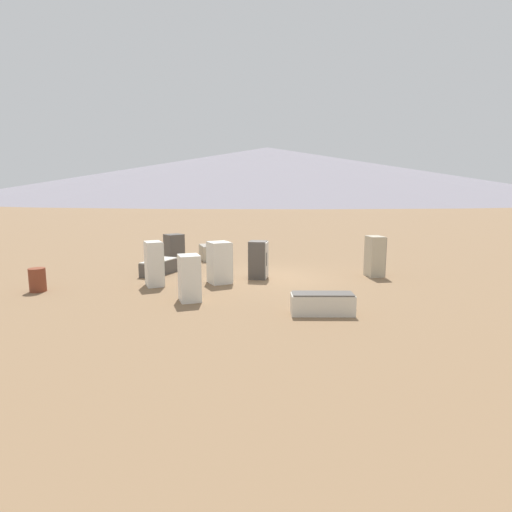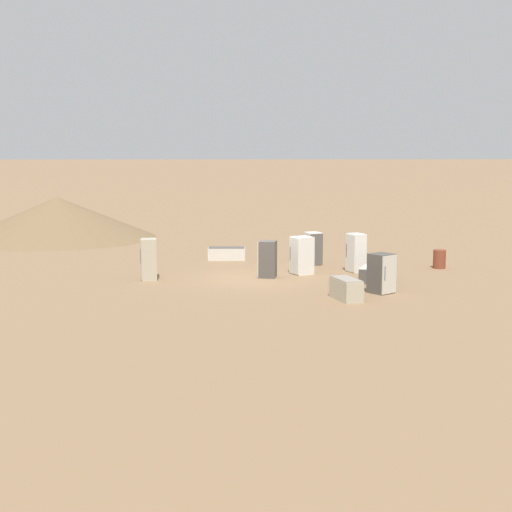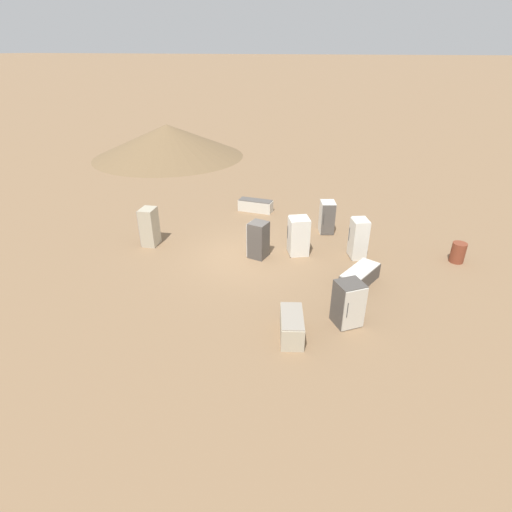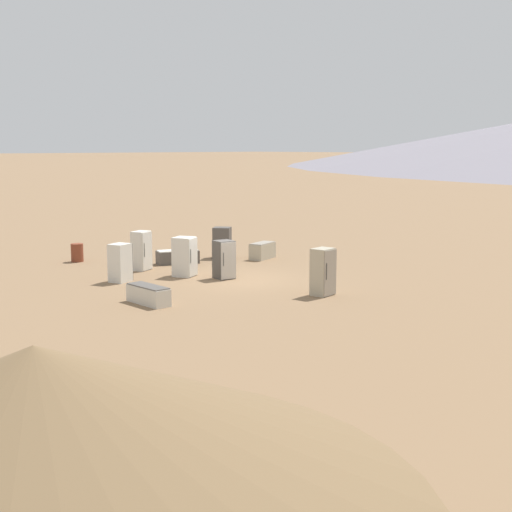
{
  "view_description": "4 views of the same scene",
  "coord_description": "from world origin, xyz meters",
  "px_view_note": "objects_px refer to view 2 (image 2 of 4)",
  "views": [
    {
      "loc": [
        15.83,
        -1.08,
        3.36
      ],
      "look_at": [
        0.32,
        -0.58,
        0.92
      ],
      "focal_mm": 28.0,
      "sensor_mm": 36.0,
      "label": 1
    },
    {
      "loc": [
        -28.31,
        1.41,
        5.04
      ],
      "look_at": [
        -0.79,
        0.03,
        1.03
      ],
      "focal_mm": 50.0,
      "sensor_mm": 36.0,
      "label": 2
    },
    {
      "loc": [
        -13.63,
        -4.68,
        7.62
      ],
      "look_at": [
        -1.08,
        -0.8,
        0.73
      ],
      "focal_mm": 28.0,
      "sensor_mm": 36.0,
      "label": 3
    },
    {
      "loc": [
        18.73,
        19.86,
        5.12
      ],
      "look_at": [
        -0.64,
        0.4,
        0.89
      ],
      "focal_mm": 50.0,
      "sensor_mm": 36.0,
      "label": 4
    }
  ],
  "objects_px": {
    "rusty_barrel": "(439,259)",
    "discarded_fridge_7": "(267,259)",
    "discarded_fridge_8": "(382,273)",
    "discarded_fridge_1": "(302,255)",
    "discarded_fridge_0": "(227,254)",
    "discarded_fridge_4": "(313,248)",
    "discarded_fridge_3": "(346,289)",
    "discarded_fridge_6": "(372,273)",
    "discarded_fridge_2": "(149,259)",
    "discarded_fridge_5": "(356,253)"
  },
  "relations": [
    {
      "from": "discarded_fridge_3",
      "to": "discarded_fridge_7",
      "type": "height_order",
      "value": "discarded_fridge_7"
    },
    {
      "from": "discarded_fridge_5",
      "to": "discarded_fridge_7",
      "type": "relative_size",
      "value": 1.09
    },
    {
      "from": "discarded_fridge_7",
      "to": "discarded_fridge_3",
      "type": "bearing_deg",
      "value": -140.18
    },
    {
      "from": "discarded_fridge_3",
      "to": "rusty_barrel",
      "type": "bearing_deg",
      "value": -144.49
    },
    {
      "from": "discarded_fridge_0",
      "to": "discarded_fridge_3",
      "type": "relative_size",
      "value": 1.16
    },
    {
      "from": "discarded_fridge_6",
      "to": "discarded_fridge_7",
      "type": "bearing_deg",
      "value": 10.19
    },
    {
      "from": "discarded_fridge_1",
      "to": "rusty_barrel",
      "type": "xyz_separation_m",
      "value": [
        1.14,
        -6.21,
        -0.38
      ]
    },
    {
      "from": "discarded_fridge_2",
      "to": "discarded_fridge_4",
      "type": "distance_m",
      "value": 7.91
    },
    {
      "from": "discarded_fridge_2",
      "to": "discarded_fridge_6",
      "type": "height_order",
      "value": "discarded_fridge_2"
    },
    {
      "from": "discarded_fridge_7",
      "to": "discarded_fridge_5",
      "type": "bearing_deg",
      "value": -61.28
    },
    {
      "from": "discarded_fridge_1",
      "to": "discarded_fridge_3",
      "type": "height_order",
      "value": "discarded_fridge_1"
    },
    {
      "from": "discarded_fridge_0",
      "to": "discarded_fridge_2",
      "type": "xyz_separation_m",
      "value": [
        -5.13,
        3.16,
        0.52
      ]
    },
    {
      "from": "rusty_barrel",
      "to": "discarded_fridge_6",
      "type": "bearing_deg",
      "value": 128.73
    },
    {
      "from": "discarded_fridge_7",
      "to": "discarded_fridge_8",
      "type": "height_order",
      "value": "discarded_fridge_7"
    },
    {
      "from": "discarded_fridge_8",
      "to": "discarded_fridge_2",
      "type": "bearing_deg",
      "value": -56.59
    },
    {
      "from": "discarded_fridge_4",
      "to": "discarded_fridge_6",
      "type": "distance_m",
      "value": 4.63
    },
    {
      "from": "discarded_fridge_3",
      "to": "discarded_fridge_2",
      "type": "bearing_deg",
      "value": -46.28
    },
    {
      "from": "discarded_fridge_3",
      "to": "discarded_fridge_6",
      "type": "relative_size",
      "value": 0.78
    },
    {
      "from": "discarded_fridge_1",
      "to": "discarded_fridge_6",
      "type": "distance_m",
      "value": 3.19
    },
    {
      "from": "discarded_fridge_3",
      "to": "discarded_fridge_5",
      "type": "bearing_deg",
      "value": -119.28
    },
    {
      "from": "discarded_fridge_0",
      "to": "discarded_fridge_4",
      "type": "distance_m",
      "value": 4.24
    },
    {
      "from": "discarded_fridge_7",
      "to": "rusty_barrel",
      "type": "distance_m",
      "value": 7.94
    },
    {
      "from": "discarded_fridge_8",
      "to": "discarded_fridge_3",
      "type": "bearing_deg",
      "value": 1.03
    },
    {
      "from": "discarded_fridge_2",
      "to": "discarded_fridge_3",
      "type": "xyz_separation_m",
      "value": [
        -4.3,
        -7.2,
        -0.45
      ]
    },
    {
      "from": "discarded_fridge_5",
      "to": "discarded_fridge_0",
      "type": "bearing_deg",
      "value": 33.71
    },
    {
      "from": "discarded_fridge_2",
      "to": "rusty_barrel",
      "type": "bearing_deg",
      "value": -86.03
    },
    {
      "from": "discarded_fridge_0",
      "to": "discarded_fridge_5",
      "type": "relative_size",
      "value": 1.09
    },
    {
      "from": "discarded_fridge_3",
      "to": "discarded_fridge_1",
      "type": "bearing_deg",
      "value": -95.49
    },
    {
      "from": "discarded_fridge_7",
      "to": "discarded_fridge_4",
      "type": "bearing_deg",
      "value": -23.22
    },
    {
      "from": "discarded_fridge_6",
      "to": "rusty_barrel",
      "type": "xyz_separation_m",
      "value": [
        2.87,
        -3.58,
        0.11
      ]
    },
    {
      "from": "discarded_fridge_2",
      "to": "discarded_fridge_6",
      "type": "distance_m",
      "value": 8.93
    },
    {
      "from": "discarded_fridge_3",
      "to": "discarded_fridge_4",
      "type": "distance_m",
      "value": 7.86
    },
    {
      "from": "discarded_fridge_7",
      "to": "discarded_fridge_8",
      "type": "distance_m",
      "value": 5.21
    },
    {
      "from": "discarded_fridge_1",
      "to": "rusty_barrel",
      "type": "distance_m",
      "value": 6.32
    },
    {
      "from": "discarded_fridge_2",
      "to": "discarded_fridge_8",
      "type": "xyz_separation_m",
      "value": [
        -3.16,
        -8.68,
        -0.11
      ]
    },
    {
      "from": "discarded_fridge_2",
      "to": "discarded_fridge_3",
      "type": "bearing_deg",
      "value": -126.87
    },
    {
      "from": "discarded_fridge_5",
      "to": "discarded_fridge_8",
      "type": "bearing_deg",
      "value": 158.52
    },
    {
      "from": "discarded_fridge_0",
      "to": "discarded_fridge_1",
      "type": "xyz_separation_m",
      "value": [
        -4.07,
        -3.1,
        0.48
      ]
    },
    {
      "from": "discarded_fridge_0",
      "to": "discarded_fridge_8",
      "type": "bearing_deg",
      "value": -144.01
    },
    {
      "from": "discarded_fridge_0",
      "to": "discarded_fridge_3",
      "type": "distance_m",
      "value": 10.26
    },
    {
      "from": "discarded_fridge_0",
      "to": "discarded_fridge_4",
      "type": "height_order",
      "value": "discarded_fridge_4"
    },
    {
      "from": "discarded_fridge_6",
      "to": "discarded_fridge_1",
      "type": "bearing_deg",
      "value": -10.04
    },
    {
      "from": "discarded_fridge_8",
      "to": "discarded_fridge_1",
      "type": "bearing_deg",
      "value": -96.7
    },
    {
      "from": "discarded_fridge_2",
      "to": "discarded_fridge_5",
      "type": "relative_size",
      "value": 1.0
    },
    {
      "from": "rusty_barrel",
      "to": "discarded_fridge_7",
      "type": "bearing_deg",
      "value": 103.88
    },
    {
      "from": "discarded_fridge_2",
      "to": "discarded_fridge_7",
      "type": "height_order",
      "value": "discarded_fridge_2"
    },
    {
      "from": "discarded_fridge_0",
      "to": "discarded_fridge_6",
      "type": "height_order",
      "value": "discarded_fridge_0"
    },
    {
      "from": "discarded_fridge_4",
      "to": "discarded_fridge_8",
      "type": "height_order",
      "value": "discarded_fridge_4"
    },
    {
      "from": "discarded_fridge_3",
      "to": "discarded_fridge_6",
      "type": "distance_m",
      "value": 3.99
    },
    {
      "from": "discarded_fridge_0",
      "to": "discarded_fridge_6",
      "type": "relative_size",
      "value": 0.91
    }
  ]
}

